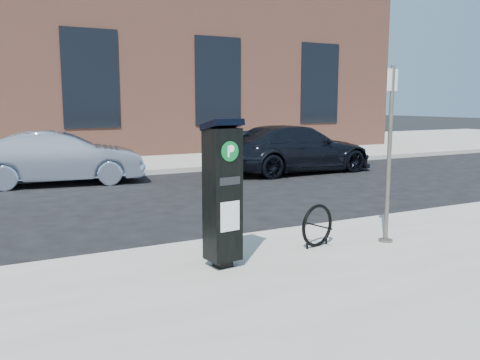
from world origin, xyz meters
TOP-DOWN VIEW (x-y plane):
  - ground at (0.00, 0.00)m, footprint 120.00×120.00m
  - sidewalk_far at (0.00, 14.00)m, footprint 60.00×12.00m
  - curb_near at (0.00, -0.02)m, footprint 60.00×0.12m
  - curb_far at (0.00, 8.02)m, footprint 60.00×0.12m
  - building at (-0.00, 17.00)m, footprint 28.00×10.05m
  - parking_kiosk at (-1.19, -1.24)m, footprint 0.46×0.42m
  - sign_pole at (1.42, -1.31)m, footprint 0.22×0.20m
  - bike_rack at (0.37, -1.06)m, footprint 0.61×0.18m
  - car_silver at (-1.85, 7.40)m, footprint 4.48×2.09m
  - car_dark at (5.04, 6.43)m, footprint 5.11×2.16m

SIDE VIEW (x-z plane):
  - ground at x=0.00m, z-range 0.00..0.00m
  - sidewalk_far at x=0.00m, z-range 0.00..0.15m
  - curb_near at x=0.00m, z-range -0.01..0.15m
  - curb_far at x=0.00m, z-range -0.01..0.15m
  - bike_rack at x=0.37m, z-range 0.14..0.75m
  - car_silver at x=-1.85m, z-range 0.00..1.42m
  - car_dark at x=5.04m, z-range 0.00..1.47m
  - parking_kiosk at x=-1.19m, z-range 0.17..2.00m
  - sign_pole at x=1.42m, z-range 0.14..2.67m
  - building at x=0.00m, z-range 0.02..8.27m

